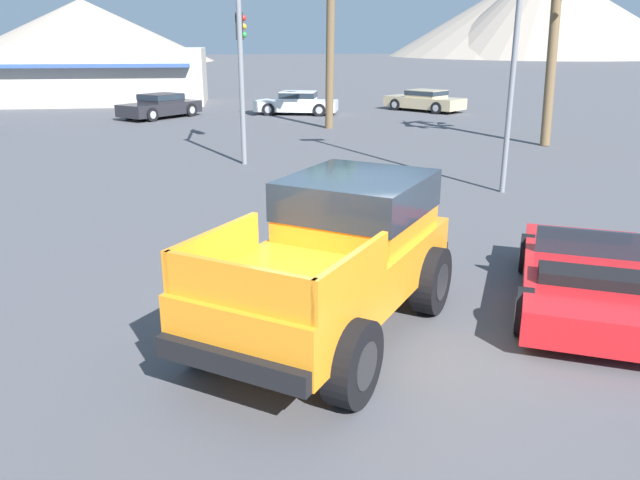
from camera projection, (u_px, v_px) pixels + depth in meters
ground_plane at (343, 330)px, 8.68m from camera, size 320.00×320.00×0.00m
orange_pickup_truck at (340, 249)px, 8.45m from camera, size 4.20×4.92×2.05m
red_convertible_car at (588, 280)px, 9.32m from camera, size 3.42×4.50×1.08m
parked_car_tan at (425, 100)px, 34.70m from camera, size 4.16×4.49×1.16m
parked_car_white at (297, 103)px, 33.22m from camera, size 4.64×2.76×1.20m
parked_car_dark at (160, 106)px, 31.69m from camera, size 4.12×4.33×1.20m
traffic_light_main at (241, 50)px, 20.29m from camera, size 0.38×3.25×5.01m
palm_tree_tall at (558, 5)px, 22.14m from camera, size 2.54×2.51×6.64m
palm_tree_short at (331, 7)px, 26.57m from camera, size 2.68×2.82×6.76m
storefront_building at (91, 76)px, 38.07m from camera, size 13.77×5.77×3.32m
distant_mountain_range at (492, 11)px, 132.52m from camera, size 150.78×78.24×20.54m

